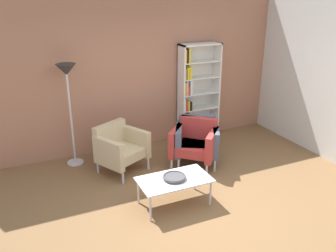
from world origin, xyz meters
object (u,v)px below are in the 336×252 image
object	(u,v)px
bookshelf_tall	(195,94)
floor_lamp_torchiere	(67,82)
armchair_corner_red	(120,147)
armchair_near_window	(197,139)
armchair_spare_guest	(195,142)
decorative_bowl	(174,177)
coffee_table_low	(174,181)

from	to	relation	value
bookshelf_tall	floor_lamp_torchiere	size ratio (longest dim) A/B	1.09
armchair_corner_red	armchair_near_window	world-z (taller)	same
armchair_spare_guest	bookshelf_tall	bearing A→B (deg)	106.15
floor_lamp_torchiere	bookshelf_tall	bearing A→B (deg)	3.18
armchair_corner_red	armchair_near_window	xyz separation A→B (m)	(1.31, -0.24, 0.00)
armchair_near_window	armchair_spare_guest	bearing A→B (deg)	-106.89
bookshelf_tall	armchair_corner_red	bearing A→B (deg)	-158.36
decorative_bowl	armchair_corner_red	distance (m)	1.35
coffee_table_low	armchair_corner_red	bearing A→B (deg)	106.36
bookshelf_tall	coffee_table_low	bearing A→B (deg)	-124.57
decorative_bowl	floor_lamp_torchiere	size ratio (longest dim) A/B	0.18
decorative_bowl	armchair_spare_guest	size ratio (longest dim) A/B	0.34
bookshelf_tall	floor_lamp_torchiere	xyz separation A→B (m)	(-2.40, -0.13, 0.51)
floor_lamp_torchiere	coffee_table_low	bearing A→B (deg)	-61.09
coffee_table_low	decorative_bowl	world-z (taller)	decorative_bowl
bookshelf_tall	armchair_spare_guest	size ratio (longest dim) A/B	2.00
armchair_corner_red	armchair_near_window	bearing A→B (deg)	-37.84
decorative_bowl	coffee_table_low	bearing A→B (deg)	0.00
bookshelf_tall	coffee_table_low	xyz separation A→B (m)	(-1.37, -1.99, -0.57)
decorative_bowl	floor_lamp_torchiere	world-z (taller)	floor_lamp_torchiere
bookshelf_tall	decorative_bowl	bearing A→B (deg)	-124.57
coffee_table_low	decorative_bowl	bearing A→B (deg)	180.00
bookshelf_tall	armchair_spare_guest	distance (m)	1.26
coffee_table_low	armchair_corner_red	xyz separation A→B (m)	(-0.38, 1.30, 0.05)
decorative_bowl	armchair_near_window	world-z (taller)	armchair_near_window
armchair_corner_red	floor_lamp_torchiere	size ratio (longest dim) A/B	0.53
armchair_corner_red	armchair_spare_guest	distance (m)	1.27
bookshelf_tall	armchair_corner_red	distance (m)	1.96
armchair_near_window	floor_lamp_torchiere	world-z (taller)	floor_lamp_torchiere
armchair_corner_red	bookshelf_tall	bearing A→B (deg)	-5.82
bookshelf_tall	decorative_bowl	size ratio (longest dim) A/B	5.94
floor_lamp_torchiere	armchair_near_window	bearing A→B (deg)	-22.30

